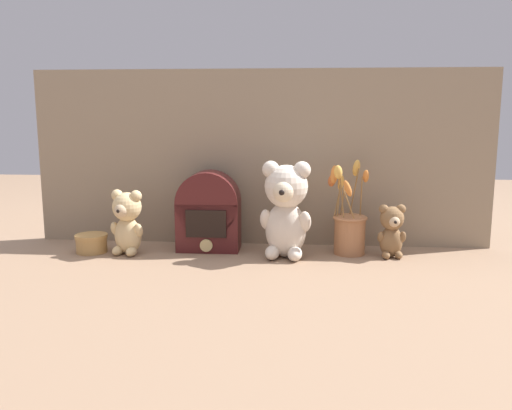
# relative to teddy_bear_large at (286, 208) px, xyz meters

# --- Properties ---
(ground_plane) EXTENTS (4.00, 4.00, 0.00)m
(ground_plane) POSITION_rel_teddy_bear_large_xyz_m (-0.09, 0.01, -0.16)
(ground_plane) COLOR #8E7056
(backdrop_wall) EXTENTS (1.53, 0.02, 0.58)m
(backdrop_wall) POSITION_rel_teddy_bear_large_xyz_m (-0.09, 0.17, 0.14)
(backdrop_wall) COLOR gray
(backdrop_wall) RESTS_ON ground
(teddy_bear_large) EXTENTS (0.16, 0.15, 0.30)m
(teddy_bear_large) POSITION_rel_teddy_bear_large_xyz_m (0.00, 0.00, 0.00)
(teddy_bear_large) COLOR beige
(teddy_bear_large) RESTS_ON ground
(teddy_bear_medium) EXTENTS (0.11, 0.10, 0.21)m
(teddy_bear_medium) POSITION_rel_teddy_bear_large_xyz_m (-0.50, -0.00, -0.05)
(teddy_bear_medium) COLOR #DBBC84
(teddy_bear_medium) RESTS_ON ground
(teddy_bear_small) EXTENTS (0.09, 0.08, 0.17)m
(teddy_bear_small) POSITION_rel_teddy_bear_large_xyz_m (0.33, 0.03, -0.07)
(teddy_bear_small) COLOR olive
(teddy_bear_small) RESTS_ON ground
(flower_vase) EXTENTS (0.13, 0.13, 0.30)m
(flower_vase) POSITION_rel_teddy_bear_large_xyz_m (0.20, 0.06, -0.07)
(flower_vase) COLOR #AD7047
(flower_vase) RESTS_ON ground
(vintage_radio) EXTENTS (0.20, 0.11, 0.26)m
(vintage_radio) POSITION_rel_teddy_bear_large_xyz_m (-0.25, 0.07, -0.03)
(vintage_radio) COLOR #4C1919
(vintage_radio) RESTS_ON ground
(decorative_tin_tall) EXTENTS (0.10, 0.10, 0.06)m
(decorative_tin_tall) POSITION_rel_teddy_bear_large_xyz_m (-0.62, 0.01, -0.13)
(decorative_tin_tall) COLOR tan
(decorative_tin_tall) RESTS_ON ground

